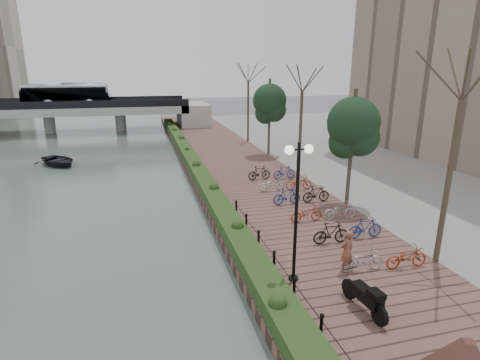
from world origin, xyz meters
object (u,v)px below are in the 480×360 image
object	(u,v)px
pedestrian	(347,251)
boat	(58,161)
motorcycle	(364,295)
lamppost	(297,184)

from	to	relation	value
pedestrian	boat	bearing A→B (deg)	-73.23
motorcycle	boat	bearing A→B (deg)	112.19
pedestrian	boat	size ratio (longest dim) A/B	0.40
lamppost	boat	world-z (taller)	lamppost
boat	motorcycle	bearing A→B (deg)	-97.91
lamppost	boat	size ratio (longest dim) A/B	1.22
motorcycle	pedestrian	world-z (taller)	pedestrian
lamppost	pedestrian	size ratio (longest dim) A/B	3.03
lamppost	motorcycle	world-z (taller)	lamppost
lamppost	pedestrian	xyz separation A→B (m)	(2.15, 0.03, -2.82)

